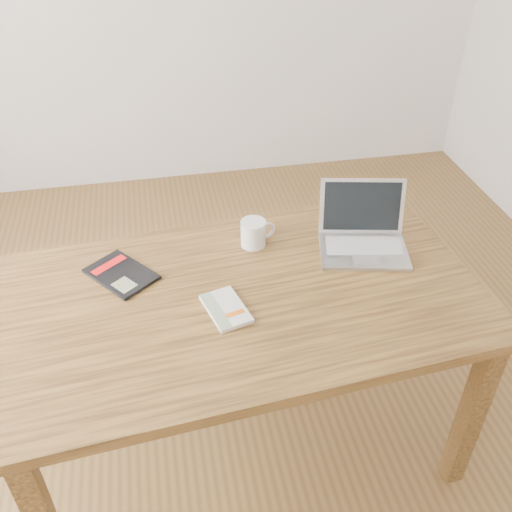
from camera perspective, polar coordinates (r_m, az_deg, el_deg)
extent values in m
plane|color=#543A1C|center=(2.46, -4.33, -14.74)|extent=(4.00, 4.00, 0.00)
cube|color=#503618|center=(1.82, -1.18, -4.32)|extent=(1.57, 0.99, 0.04)
cube|color=#503618|center=(2.11, 20.72, -14.57)|extent=(0.07, 0.07, 0.71)
cube|color=#503618|center=(2.33, -20.24, -8.42)|extent=(0.07, 0.07, 0.71)
cube|color=#503618|center=(2.53, 11.87, -2.50)|extent=(0.07, 0.07, 0.71)
cube|color=silver|center=(1.75, -3.01, -5.31)|extent=(0.15, 0.20, 0.01)
cube|color=white|center=(1.75, -3.01, -5.29)|extent=(0.15, 0.20, 0.01)
cube|color=gray|center=(1.73, -4.09, -5.44)|extent=(0.08, 0.17, 0.00)
cube|color=#DD600F|center=(1.72, -2.11, -5.75)|extent=(0.06, 0.03, 0.00)
cube|color=black|center=(1.93, -13.34, -1.76)|extent=(0.26, 0.27, 0.01)
cube|color=#B90D0D|center=(1.97, -14.50, -0.86)|extent=(0.12, 0.10, 0.00)
cube|color=gray|center=(1.87, -13.04, -2.82)|extent=(0.09, 0.09, 0.00)
cube|color=silver|center=(2.01, 10.71, 0.47)|extent=(0.34, 0.27, 0.01)
cube|color=#BDBDC1|center=(2.02, 10.64, 1.07)|extent=(0.27, 0.16, 0.00)
cube|color=#BCBCC1|center=(1.95, 10.98, -0.44)|extent=(0.10, 0.06, 0.00)
cube|color=silver|center=(2.06, 10.54, 4.94)|extent=(0.30, 0.12, 0.19)
cube|color=black|center=(2.05, 10.56, 4.90)|extent=(0.27, 0.10, 0.17)
cylinder|color=white|center=(1.99, -0.27, 2.29)|extent=(0.09, 0.09, 0.10)
cylinder|color=black|center=(1.97, -0.27, 3.34)|extent=(0.07, 0.07, 0.01)
torus|color=white|center=(2.01, 1.07, 2.61)|extent=(0.07, 0.03, 0.07)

